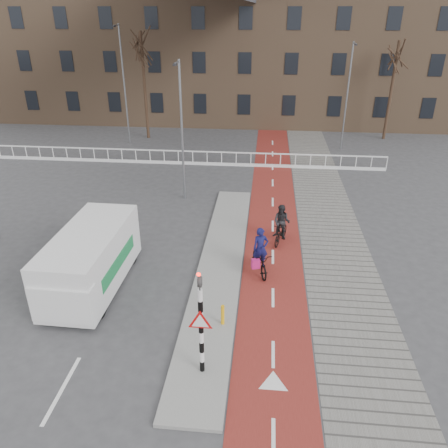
{
  "coord_description": "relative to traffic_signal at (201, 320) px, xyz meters",
  "views": [
    {
      "loc": [
        0.99,
        -11.54,
        9.76
      ],
      "look_at": [
        -0.65,
        5.0,
        1.5
      ],
      "focal_mm": 35.0,
      "sensor_mm": 36.0,
      "label": 1
    }
  ],
  "objects": [
    {
      "name": "streetlight_left",
      "position": [
        -9.34,
        23.96,
        2.38
      ],
      "size": [
        0.12,
        0.12,
        8.74
      ],
      "primitive_type": "cylinder",
      "color": "slate",
      "rests_on": "ground"
    },
    {
      "name": "bollard",
      "position": [
        0.39,
        2.2,
        -1.5
      ],
      "size": [
        0.12,
        0.12,
        0.74
      ],
      "primitive_type": "cylinder",
      "color": "#EBA70D",
      "rests_on": "curb_island"
    },
    {
      "name": "tree_right",
      "position": [
        11.26,
        27.18,
        1.79
      ],
      "size": [
        0.23,
        0.23,
        7.56
      ],
      "primitive_type": "cylinder",
      "color": "black",
      "rests_on": "ground"
    },
    {
      "name": "cyclist_near",
      "position": [
        1.55,
        5.75,
        -1.32
      ],
      "size": [
        1.2,
        2.01,
        1.98
      ],
      "rotation": [
        0.0,
        0.0,
        0.3
      ],
      "color": "black",
      "rests_on": "bike_lane"
    },
    {
      "name": "curb_island",
      "position": [
        -0.1,
        6.02,
        -1.93
      ],
      "size": [
        1.8,
        16.0,
        0.12
      ],
      "primitive_type": "cube",
      "color": "gray",
      "rests_on": "ground"
    },
    {
      "name": "traffic_signal",
      "position": [
        0.0,
        0.0,
        0.0
      ],
      "size": [
        0.8,
        0.8,
        3.68
      ],
      "color": "black",
      "rests_on": "curb_island"
    },
    {
      "name": "townhouse_row",
      "position": [
        -2.4,
        34.02,
        5.82
      ],
      "size": [
        46.0,
        10.0,
        15.9
      ],
      "color": "#7F6047",
      "rests_on": "ground"
    },
    {
      "name": "ground",
      "position": [
        0.6,
        2.02,
        -1.99
      ],
      "size": [
        120.0,
        120.0,
        0.0
      ],
      "primitive_type": "plane",
      "color": "#38383A",
      "rests_on": "ground"
    },
    {
      "name": "bike_lane",
      "position": [
        2.1,
        12.02,
        -1.98
      ],
      "size": [
        2.5,
        60.0,
        0.01
      ],
      "primitive_type": "cube",
      "color": "maroon",
      "rests_on": "ground"
    },
    {
      "name": "sidewalk",
      "position": [
        4.9,
        12.02,
        -1.98
      ],
      "size": [
        3.0,
        60.0,
        0.01
      ],
      "primitive_type": "cube",
      "color": "slate",
      "rests_on": "ground"
    },
    {
      "name": "railing",
      "position": [
        -4.4,
        19.02,
        -1.68
      ],
      "size": [
        28.0,
        0.1,
        0.99
      ],
      "color": "silver",
      "rests_on": "ground"
    },
    {
      "name": "cyclist_far",
      "position": [
        2.44,
        8.37,
        -1.21
      ],
      "size": [
        1.01,
        1.78,
        1.86
      ],
      "rotation": [
        0.0,
        0.0,
        -0.33
      ],
      "color": "black",
      "rests_on": "bike_lane"
    },
    {
      "name": "streetlight_right",
      "position": [
        7.33,
        23.92,
        1.84
      ],
      "size": [
        0.12,
        0.12,
        7.67
      ],
      "primitive_type": "cylinder",
      "color": "slate",
      "rests_on": "ground"
    },
    {
      "name": "tree_mid",
      "position": [
        -8.23,
        25.57,
        2.11
      ],
      "size": [
        0.24,
        0.24,
        8.19
      ],
      "primitive_type": "cylinder",
      "color": "black",
      "rests_on": "ground"
    },
    {
      "name": "streetlight_near",
      "position": [
        -2.89,
        13.08,
        1.75
      ],
      "size": [
        0.12,
        0.12,
        7.48
      ],
      "primitive_type": "cylinder",
      "color": "slate",
      "rests_on": "ground"
    },
    {
      "name": "van",
      "position": [
        -4.84,
        4.14,
        -0.77
      ],
      "size": [
        2.26,
        5.43,
        2.32
      ],
      "rotation": [
        0.0,
        0.0,
        -0.02
      ],
      "color": "silver",
      "rests_on": "ground"
    }
  ]
}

